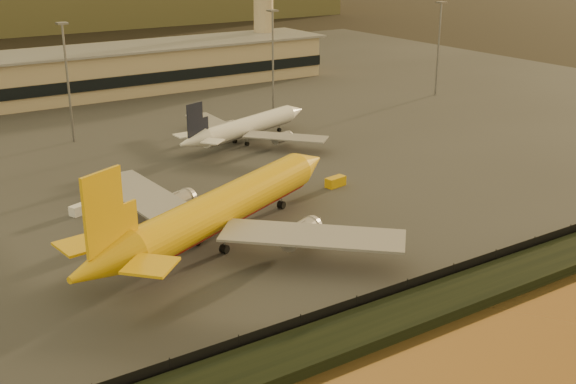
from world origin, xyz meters
name	(u,v)px	position (x,y,z in m)	size (l,w,h in m)	color
ground	(331,264)	(0.00, 0.00, 0.00)	(900.00, 900.00, 0.00)	black
embankment	(417,310)	(0.00, -17.00, 0.70)	(320.00, 7.00, 1.40)	black
tarmac	(95,122)	(0.00, 95.00, 0.10)	(320.00, 220.00, 0.20)	#2D2D2D
perimeter_fence	(395,292)	(0.00, -13.00, 1.30)	(300.00, 0.05, 2.20)	black
control_tower	(263,4)	(70.00, 131.00, 21.66)	(11.20, 11.20, 35.50)	tan
apron_light_masts	(185,63)	(15.00, 75.00, 15.70)	(152.20, 12.20, 25.40)	slate
dhl_cargo_jet	(222,209)	(-9.02, 14.43, 5.29)	(54.02, 51.20, 17.06)	#DEA70B
white_narrowbody_jet	(247,127)	(21.16, 58.77, 3.62)	(38.72, 36.72, 11.45)	white
gse_vehicle_yellow	(335,182)	(19.60, 25.06, 1.07)	(3.85, 1.73, 1.73)	#DEA70B
gse_vehicle_white	(80,209)	(-22.74, 36.97, 0.99)	(3.52, 1.58, 1.58)	white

